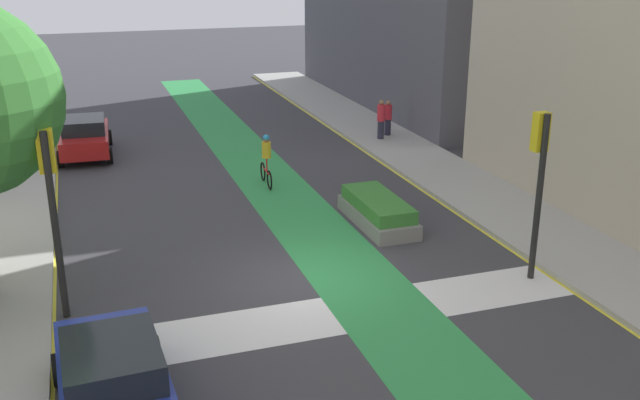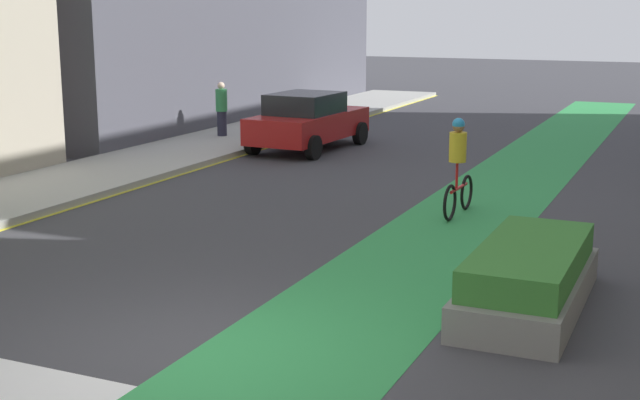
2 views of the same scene
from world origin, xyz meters
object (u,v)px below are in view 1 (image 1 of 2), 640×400
(cyclist_in_lane, at_px, (266,159))
(median_planter, at_px, (378,211))
(traffic_signal_near_left, at_px, (51,189))
(pedestrian_sidewalk_right_b, at_px, (388,118))
(pedestrian_sidewalk_left_a, at_px, (4,136))
(traffic_signal_near_right, at_px, (539,164))
(car_red_left_far, at_px, (85,136))
(pedestrian_sidewalk_right_a, at_px, (381,119))
(car_blue_left_near, at_px, (113,381))

(cyclist_in_lane, bearing_deg, median_planter, -64.57)
(traffic_signal_near_left, distance_m, pedestrian_sidewalk_right_b, 18.43)
(cyclist_in_lane, bearing_deg, pedestrian_sidewalk_left_a, 143.57)
(traffic_signal_near_right, xyz_separation_m, median_planter, (-2.20, 4.61, -2.56))
(cyclist_in_lane, bearing_deg, car_red_left_far, 134.07)
(traffic_signal_near_right, distance_m, median_planter, 5.71)
(median_planter, bearing_deg, cyclist_in_lane, 115.43)
(pedestrian_sidewalk_right_a, distance_m, pedestrian_sidewalk_left_a, 15.21)
(pedestrian_sidewalk_right_a, xyz_separation_m, median_planter, (-3.94, -8.95, -0.61))
(car_red_left_far, relative_size, median_planter, 1.26)
(car_blue_left_near, bearing_deg, cyclist_in_lane, 63.92)
(pedestrian_sidewalk_left_a, height_order, median_planter, pedestrian_sidewalk_left_a)
(car_red_left_far, xyz_separation_m, pedestrian_sidewalk_right_a, (12.04, -1.80, 0.21))
(car_blue_left_near, height_order, pedestrian_sidewalk_right_b, pedestrian_sidewalk_right_b)
(car_red_left_far, xyz_separation_m, pedestrian_sidewalk_left_a, (-3.00, 0.48, 0.14))
(car_blue_left_near, height_order, car_red_left_far, same)
(traffic_signal_near_right, height_order, pedestrian_sidewalk_left_a, traffic_signal_near_right)
(pedestrian_sidewalk_right_b, bearing_deg, pedestrian_sidewalk_right_a, -137.15)
(traffic_signal_near_left, xyz_separation_m, car_blue_left_near, (0.83, -4.41, -2.22))
(cyclist_in_lane, height_order, pedestrian_sidewalk_left_a, cyclist_in_lane)
(cyclist_in_lane, distance_m, pedestrian_sidewalk_left_a, 11.03)
(traffic_signal_near_right, distance_m, car_blue_left_near, 10.91)
(pedestrian_sidewalk_right_b, bearing_deg, pedestrian_sidewalk_left_a, 173.50)
(traffic_signal_near_left, bearing_deg, median_planter, 18.38)
(traffic_signal_near_right, bearing_deg, cyclist_in_lane, 115.47)
(traffic_signal_near_right, xyz_separation_m, cyclist_in_lane, (-4.43, 9.29, -1.99))
(cyclist_in_lane, bearing_deg, traffic_signal_near_left, -131.32)
(traffic_signal_near_right, height_order, pedestrian_sidewalk_right_a, traffic_signal_near_right)
(car_blue_left_near, bearing_deg, pedestrian_sidewalk_right_b, 53.17)
(traffic_signal_near_left, height_order, cyclist_in_lane, traffic_signal_near_left)
(cyclist_in_lane, bearing_deg, car_blue_left_near, -116.08)
(cyclist_in_lane, xyz_separation_m, median_planter, (2.23, -4.68, -0.57))
(traffic_signal_near_left, distance_m, car_red_left_far, 13.93)
(traffic_signal_near_right, distance_m, traffic_signal_near_left, 11.28)
(traffic_signal_near_left, bearing_deg, pedestrian_sidewalk_right_b, 42.77)
(traffic_signal_near_left, xyz_separation_m, car_red_left_far, (0.86, 13.73, -2.22))
(car_red_left_far, relative_size, pedestrian_sidewalk_right_a, 2.54)
(cyclist_in_lane, relative_size, median_planter, 0.54)
(median_planter, bearing_deg, pedestrian_sidewalk_right_b, 64.65)
(traffic_signal_near_left, distance_m, pedestrian_sidewalk_left_a, 14.52)
(car_red_left_far, relative_size, cyclist_in_lane, 2.31)
(pedestrian_sidewalk_left_a, relative_size, pedestrian_sidewalk_right_b, 1.03)
(pedestrian_sidewalk_right_b, bearing_deg, cyclist_in_lane, -144.55)
(traffic_signal_near_left, xyz_separation_m, pedestrian_sidewalk_right_a, (12.90, 11.93, -2.01))
(traffic_signal_near_right, xyz_separation_m, pedestrian_sidewalk_right_a, (1.74, 13.56, -1.95))
(cyclist_in_lane, bearing_deg, pedestrian_sidewalk_right_b, 35.45)
(car_blue_left_near, relative_size, cyclist_in_lane, 2.30)
(traffic_signal_near_left, bearing_deg, cyclist_in_lane, 48.68)
(median_planter, bearing_deg, traffic_signal_near_left, -161.62)
(car_red_left_far, height_order, pedestrian_sidewalk_right_a, pedestrian_sidewalk_right_a)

